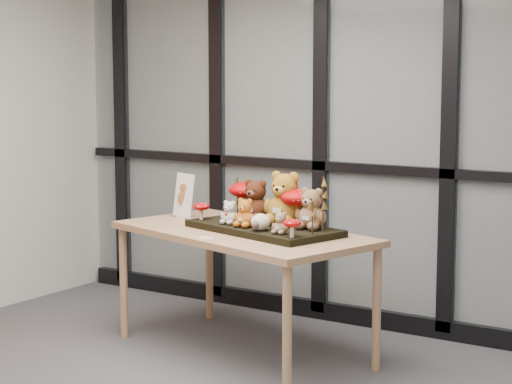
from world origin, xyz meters
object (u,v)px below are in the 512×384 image
Objects in this scene: bear_white_bow at (230,211)px; mushroom_front_left at (201,210)px; display_table at (243,241)px; bear_beige_small at (281,222)px; bear_tan_back at (312,206)px; mushroom_back_left at (246,198)px; bear_small_yellow at (245,211)px; mushroom_back_right at (298,206)px; plush_cream_hedgehog at (261,221)px; diorama_tray at (264,228)px; mushroom_front_right at (292,227)px; bear_pooh_yellow at (285,196)px; bear_brown_medium at (256,198)px; sign_holder at (184,198)px.

mushroom_front_left is at bearing -175.03° from bear_white_bow.
display_table is 0.44m from bear_beige_small.
bear_tan_back is 0.57m from mushroom_back_left.
bear_small_yellow is 0.31m from mushroom_back_right.
mushroom_back_left reaches higher than plush_cream_hedgehog.
mushroom_front_right reaches higher than diorama_tray.
bear_beige_small is at bearing -9.66° from display_table.
plush_cream_hedgehog is at bearing -112.17° from mushroom_back_right.
bear_small_yellow is 0.38m from mushroom_front_left.
bear_small_yellow is at bearing -142.07° from mushroom_back_right.
diorama_tray is 4.99× the size of bear_small_yellow.
display_table is at bearing 170.34° from bear_beige_small.
mushroom_front_left is (-0.18, -0.22, -0.06)m from mushroom_back_left.
mushroom_front_left is (-0.52, -0.11, -0.12)m from bear_pooh_yellow.
bear_tan_back is 1.91× the size of bear_beige_small.
bear_pooh_yellow is 3.11× the size of mushroom_front_right.
bear_brown_medium reaches higher than sign_holder.
bear_small_yellow is at bearing -57.14° from bear_brown_medium.
plush_cream_hedgehog is (-0.21, -0.20, -0.08)m from bear_tan_back.
bear_tan_back is 2.29× the size of mushroom_front_left.
bear_brown_medium is at bearing 142.43° from plush_cream_hedgehog.
bear_pooh_yellow reaches higher than bear_white_bow.
bear_beige_small is at bearing 4.95° from plush_cream_hedgehog.
diorama_tray is 3.21× the size of sign_holder.
mushroom_front_right is 1.12m from sign_holder.
bear_brown_medium reaches higher than mushroom_back_left.
sign_holder reaches higher than bear_beige_small.
mushroom_front_left is (-0.66, 0.16, -0.01)m from bear_beige_small.
mushroom_back_left is at bearing 163.18° from bear_brown_medium.
bear_white_bow is 0.24m from mushroom_front_left.
bear_pooh_yellow reaches higher than display_table.
bear_beige_small is (-0.06, -0.23, -0.06)m from bear_tan_back.
bear_small_yellow reaches higher than bear_white_bow.
bear_beige_small is at bearing -48.04° from bear_pooh_yellow.
mushroom_back_right reaches higher than diorama_tray.
plush_cream_hedgehog is (0.09, -0.17, 0.07)m from diorama_tray.
mushroom_back_left is at bearing 117.94° from bear_white_bow.
mushroom_back_right is 0.89m from sign_holder.
bear_tan_back is at bearing 89.57° from bear_beige_small.
bear_white_bow is at bearing -77.16° from mushroom_back_left.
mushroom_back_right is (-0.11, 0.04, -0.01)m from bear_tan_back.
plush_cream_hedgehog is at bearing -6.66° from bear_small_yellow.
sign_holder is at bearing -171.21° from bear_tan_back.
sign_holder is (-0.89, 0.07, -0.03)m from mushroom_back_right.
bear_white_bow is (-0.28, -0.16, -0.10)m from bear_pooh_yellow.
diorama_tray is 3.80× the size of mushroom_back_right.
diorama_tray is 8.23× the size of mushroom_front_right.
bear_tan_back is 1.01m from sign_holder.
bear_brown_medium is at bearing 153.67° from diorama_tray.
bear_white_bow is 0.63× the size of mushroom_back_left.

